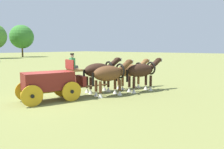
% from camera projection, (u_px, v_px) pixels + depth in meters
% --- Properties ---
extents(ground_plane, '(220.00, 220.00, 0.00)m').
position_uv_depth(ground_plane, '(49.00, 101.00, 12.65)').
color(ground_plane, olive).
extents(show_wagon, '(5.57, 2.53, 2.65)m').
position_uv_depth(show_wagon, '(51.00, 81.00, 12.60)').
color(show_wagon, maroon).
rests_on(show_wagon, ground).
extents(draft_horse_rear_near, '(2.92, 1.48, 2.31)m').
position_uv_depth(draft_horse_rear_near, '(99.00, 71.00, 15.01)').
color(draft_horse_rear_near, '#331E14').
rests_on(draft_horse_rear_near, ground).
extents(draft_horse_rear_off, '(3.00, 1.53, 2.23)m').
position_uv_depth(draft_horse_rear_off, '(110.00, 74.00, 13.93)').
color(draft_horse_rear_off, brown).
rests_on(draft_horse_rear_off, ground).
extents(draft_horse_lead_near, '(3.03, 1.49, 2.14)m').
position_uv_depth(draft_horse_lead_near, '(130.00, 71.00, 16.43)').
color(draft_horse_lead_near, brown).
rests_on(draft_horse_lead_near, ground).
extents(draft_horse_lead_off, '(3.09, 1.50, 2.26)m').
position_uv_depth(draft_horse_lead_off, '(142.00, 71.00, 15.34)').
color(draft_horse_lead_off, '#331E14').
rests_on(draft_horse_lead_off, ground).
extents(tree_f, '(7.22, 7.22, 9.82)m').
position_uv_depth(tree_f, '(22.00, 37.00, 69.01)').
color(tree_f, brown).
rests_on(tree_f, ground).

